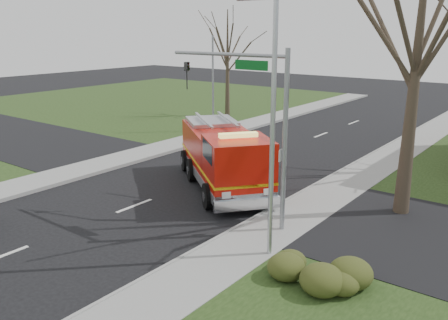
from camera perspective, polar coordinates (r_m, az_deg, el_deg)
The scene contains 10 objects.
ground at distance 21.01m, azimuth -10.74°, elevation -5.46°, with size 120.00×120.00×0.00m, color black.
sidewalk_right at distance 17.18m, azimuth 3.48°, elevation -9.82°, with size 2.40×80.00×0.15m, color gray.
sidewalk_left at distance 25.73m, azimuth -20.07°, elevation -2.06°, with size 2.40×80.00×0.15m, color gray.
hedge_corner at distance 14.93m, azimuth 10.44°, elevation -12.02°, with size 2.80×2.00×0.90m, color #2F3714.
bare_tree_near at distance 19.67m, azimuth 22.50°, elevation 14.36°, with size 6.00×6.00×12.00m.
bare_tree_left at distance 41.27m, azimuth 0.42°, elevation 12.90°, with size 4.50×4.50×9.00m.
traffic_signal_mast at distance 17.54m, azimuth 3.79°, elevation 6.58°, with size 5.29×0.18×6.80m.
streetlight_pole at distance 14.89m, azimuth 5.69°, elevation 4.33°, with size 1.48×0.16×8.40m.
utility_pole_far at distance 34.75m, azimuth -1.34°, elevation 9.01°, with size 0.14×0.14×7.00m, color gray.
fire_engine at distance 22.61m, azimuth -0.02°, elevation 0.21°, with size 7.93×7.11×3.22m.
Camera 1 is at (14.80, -12.95, 7.41)m, focal length 38.00 mm.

